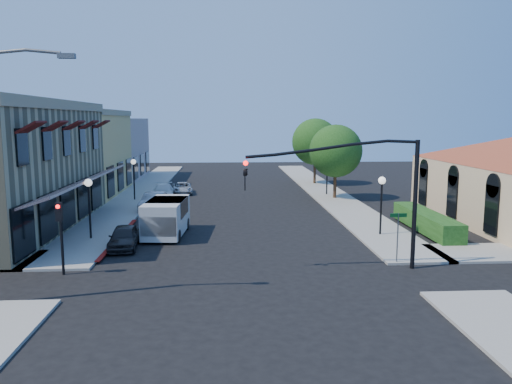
{
  "coord_description": "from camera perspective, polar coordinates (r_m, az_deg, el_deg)",
  "views": [
    {
      "loc": [
        -0.66,
        -20.62,
        6.92
      ],
      "look_at": [
        1.11,
        8.86,
        2.6
      ],
      "focal_mm": 35.0,
      "sensor_mm": 36.0,
      "label": 1
    }
  ],
  "objects": [
    {
      "name": "street_tree_a",
      "position": [
        43.74,
        9.09,
        4.65
      ],
      "size": [
        4.56,
        4.56,
        6.48
      ],
      "color": "#3A2417",
      "rests_on": "ground"
    },
    {
      "name": "parked_car_d",
      "position": [
        47.24,
        -8.44,
        0.45
      ],
      "size": [
        2.21,
        3.96,
        1.05
      ],
      "primitive_type": "imported",
      "rotation": [
        0.0,
        0.0,
        0.13
      ],
      "color": "#A8AAAE",
      "rests_on": "ground"
    },
    {
      "name": "lamppost_right_near",
      "position": [
        30.34,
        14.17,
        0.14
      ],
      "size": [
        0.44,
        0.44,
        3.57
      ],
      "color": "black",
      "rests_on": "ground"
    },
    {
      "name": "parked_car_a",
      "position": [
        27.91,
        -14.85,
        -5.01
      ],
      "size": [
        1.7,
        3.73,
        1.24
      ],
      "primitive_type": "imported",
      "rotation": [
        0.0,
        0.0,
        0.06
      ],
      "color": "black",
      "rests_on": "ground"
    },
    {
      "name": "curb_red_strip",
      "position": [
        30.1,
        -15.37,
        -5.27
      ],
      "size": [
        0.25,
        10.0,
        0.06
      ],
      "primitive_type": "cube",
      "color": "maroon",
      "rests_on": "ground"
    },
    {
      "name": "lamppost_left_far",
      "position": [
        43.53,
        -13.81,
        2.57
      ],
      "size": [
        0.44,
        0.44,
        3.57
      ],
      "color": "black",
      "rests_on": "ground"
    },
    {
      "name": "yellow_stucco_building",
      "position": [
        49.02,
        -21.11,
        4.12
      ],
      "size": [
        10.0,
        12.0,
        7.6
      ],
      "primitive_type": "cube",
      "color": "#E0B164",
      "rests_on": "ground"
    },
    {
      "name": "street_name_sign",
      "position": [
        24.79,
        15.91,
        -4.16
      ],
      "size": [
        0.8,
        0.06,
        2.5
      ],
      "color": "#595B5E",
      "rests_on": "ground"
    },
    {
      "name": "pink_stucco_building",
      "position": [
        60.56,
        -17.68,
        4.7
      ],
      "size": [
        10.0,
        12.0,
        7.0
      ],
      "primitive_type": "cube",
      "color": "tan",
      "rests_on": "ground"
    },
    {
      "name": "lamppost_left_near",
      "position": [
        29.97,
        -18.57,
        -0.14
      ],
      "size": [
        0.44,
        0.44,
        3.57
      ],
      "color": "black",
      "rests_on": "ground"
    },
    {
      "name": "parked_car_b",
      "position": [
        38.77,
        -11.61,
        -1.11
      ],
      "size": [
        1.87,
        4.27,
        1.37
      ],
      "primitive_type": "imported",
      "rotation": [
        0.0,
        0.0,
        -0.1
      ],
      "color": "#B7BABD",
      "rests_on": "ground"
    },
    {
      "name": "sidewalk_left",
      "position": [
        48.79,
        -12.95,
        0.03
      ],
      "size": [
        3.5,
        50.0,
        0.12
      ],
      "primitive_type": "cube",
      "color": "gray",
      "rests_on": "ground"
    },
    {
      "name": "secondary_signal",
      "position": [
        23.67,
        -21.47,
        -3.48
      ],
      "size": [
        0.28,
        0.42,
        3.32
      ],
      "color": "black",
      "rests_on": "ground"
    },
    {
      "name": "hedge",
      "position": [
        32.83,
        18.82,
        -4.3
      ],
      "size": [
        1.4,
        8.0,
        1.1
      ],
      "primitive_type": "cube",
      "color": "#1A4213",
      "rests_on": "ground"
    },
    {
      "name": "street_tree_b",
      "position": [
        53.51,
        6.78,
        5.72
      ],
      "size": [
        4.94,
        4.94,
        7.02
      ],
      "color": "#3A2417",
      "rests_on": "ground"
    },
    {
      "name": "ground",
      "position": [
        21.76,
        -1.55,
        -10.23
      ],
      "size": [
        120.0,
        120.0,
        0.0
      ],
      "primitive_type": "plane",
      "color": "black",
      "rests_on": "ground"
    },
    {
      "name": "sidewalk_right",
      "position": [
        49.02,
        7.66,
        0.2
      ],
      "size": [
        3.5,
        50.0,
        0.12
      ],
      "primitive_type": "cube",
      "color": "gray",
      "rests_on": "ground"
    },
    {
      "name": "lamppost_right_far",
      "position": [
        45.74,
        8.14,
        2.99
      ],
      "size": [
        0.44,
        0.44,
        3.57
      ],
      "color": "black",
      "rests_on": "ground"
    },
    {
      "name": "signal_mast_arm",
      "position": [
        23.23,
        12.88,
        1.11
      ],
      "size": [
        8.01,
        0.39,
        6.0
      ],
      "color": "black",
      "rests_on": "ground"
    },
    {
      "name": "white_van",
      "position": [
        30.23,
        -10.23,
        -2.64
      ],
      "size": [
        2.45,
        4.98,
        2.15
      ],
      "color": "beige",
      "rests_on": "ground"
    },
    {
      "name": "parked_car_c",
      "position": [
        44.54,
        -10.55,
        0.06
      ],
      "size": [
        2.15,
        4.49,
        1.26
      ],
      "primitive_type": "imported",
      "rotation": [
        0.0,
        0.0,
        0.09
      ],
      "color": "silver",
      "rests_on": "ground"
    }
  ]
}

